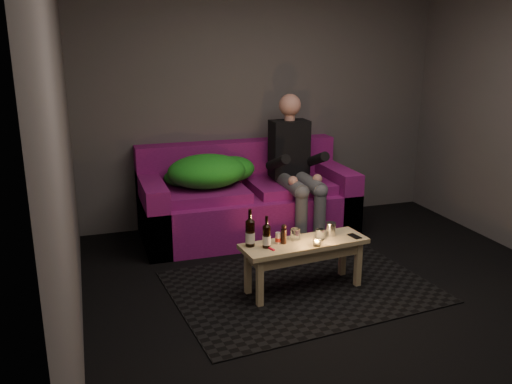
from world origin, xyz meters
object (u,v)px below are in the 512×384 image
Objects in this scene: sofa at (246,202)px; steel_cup at (331,229)px; beer_bottle_a at (250,233)px; beer_bottle_b at (267,236)px; coffee_table at (304,250)px; person at (295,164)px.

sofa reaches higher than steel_cup.
beer_bottle_a is 0.13m from beer_bottle_b.
beer_bottle_a is (-0.44, 0.04, 0.19)m from coffee_table.
steel_cup reaches higher than coffee_table.
beer_bottle_a is 2.64× the size of steel_cup.
coffee_table is 4.16× the size of beer_bottle_b.
person is 1.51m from beer_bottle_a.
person is 1.39m from coffee_table.
person is 12.72× the size of steel_cup.
beer_bottle_a is at bearing 174.59° from coffee_table.
sofa reaches higher than beer_bottle_a.
beer_bottle_b reaches higher than coffee_table.
beer_bottle_b is at bearing -120.31° from person.
beer_bottle_b is at bearing -171.94° from steel_cup.
person is 1.36× the size of coffee_table.
steel_cup is at bearing -77.65° from sofa.
beer_bottle_b is (-0.33, -0.03, 0.17)m from coffee_table.
beer_bottle_b is (-0.28, -1.46, 0.18)m from sofa.
person is 4.82× the size of beer_bottle_a.
person is at bearing 71.41° from coffee_table.
coffee_table is at bearing -167.48° from steel_cup.
coffee_table is at bearing -108.59° from person.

